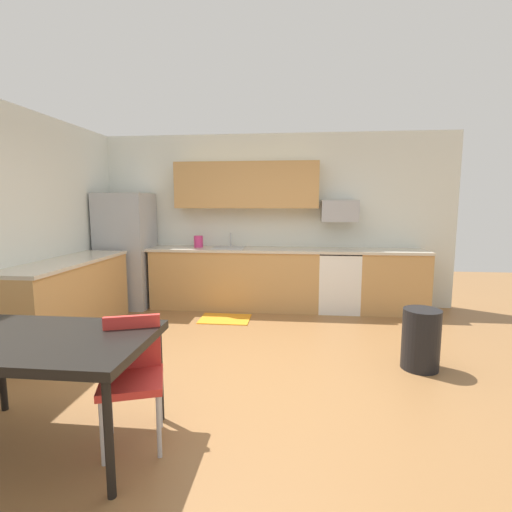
% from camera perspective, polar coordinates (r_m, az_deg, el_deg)
% --- Properties ---
extents(ground_plane, '(12.00, 12.00, 0.00)m').
position_cam_1_polar(ground_plane, '(3.89, -1.64, -16.84)').
color(ground_plane, olive).
extents(wall_back, '(5.80, 0.10, 2.70)m').
position_cam_1_polar(wall_back, '(6.18, 1.63, 5.30)').
color(wall_back, silver).
rests_on(wall_back, ground).
extents(cabinet_run_back, '(2.56, 0.60, 0.90)m').
position_cam_1_polar(cabinet_run_back, '(5.99, -3.13, -3.46)').
color(cabinet_run_back, tan).
rests_on(cabinet_run_back, ground).
extents(cabinet_run_back_right, '(0.99, 0.60, 0.90)m').
position_cam_1_polar(cabinet_run_back_right, '(6.09, 19.57, -3.73)').
color(cabinet_run_back_right, tan).
rests_on(cabinet_run_back_right, ground).
extents(cabinet_run_left, '(0.60, 2.00, 0.90)m').
position_cam_1_polar(cabinet_run_left, '(5.25, -26.21, -5.88)').
color(cabinet_run_left, tan).
rests_on(cabinet_run_left, ground).
extents(countertop_back, '(4.80, 0.64, 0.04)m').
position_cam_1_polar(countertop_back, '(5.86, 1.35, 0.95)').
color(countertop_back, beige).
rests_on(countertop_back, cabinet_run_back).
extents(countertop_left, '(0.64, 2.00, 0.04)m').
position_cam_1_polar(countertop_left, '(5.17, -26.52, -0.81)').
color(countertop_left, beige).
rests_on(countertop_left, cabinet_run_left).
extents(upper_cabinets_back, '(2.20, 0.34, 0.70)m').
position_cam_1_polar(upper_cabinets_back, '(5.99, -1.42, 10.48)').
color(upper_cabinets_back, tan).
extents(refrigerator, '(0.76, 0.70, 1.78)m').
position_cam_1_polar(refrigerator, '(6.35, -18.72, 0.78)').
color(refrigerator, '#9EA0A5').
rests_on(refrigerator, ground).
extents(oven_range, '(0.60, 0.60, 0.91)m').
position_cam_1_polar(oven_range, '(5.95, 12.11, -3.66)').
color(oven_range, white).
rests_on(oven_range, ground).
extents(microwave, '(0.54, 0.36, 0.32)m').
position_cam_1_polar(microwave, '(5.94, 12.31, 6.56)').
color(microwave, '#9EA0A5').
extents(sink_basin, '(0.48, 0.40, 0.14)m').
position_cam_1_polar(sink_basin, '(5.94, -4.06, 0.63)').
color(sink_basin, '#A5A8AD').
rests_on(sink_basin, countertop_back).
extents(sink_faucet, '(0.02, 0.02, 0.24)m').
position_cam_1_polar(sink_faucet, '(6.10, -3.78, 2.33)').
color(sink_faucet, '#B2B5BA').
rests_on(sink_faucet, countertop_back).
extents(dining_table, '(1.40, 0.90, 0.76)m').
position_cam_1_polar(dining_table, '(2.91, -29.33, -11.68)').
color(dining_table, black).
rests_on(dining_table, ground).
extents(chair_near_table, '(0.51, 0.51, 0.85)m').
position_cam_1_polar(chair_near_table, '(2.83, -17.95, -15.80)').
color(chair_near_table, red).
rests_on(chair_near_table, ground).
extents(trash_bin, '(0.36, 0.36, 0.60)m').
position_cam_1_polar(trash_bin, '(4.17, 23.35, -11.30)').
color(trash_bin, black).
rests_on(trash_bin, ground).
extents(floor_mat, '(0.70, 0.50, 0.01)m').
position_cam_1_polar(floor_mat, '(5.49, -4.64, -9.32)').
color(floor_mat, orange).
rests_on(floor_mat, ground).
extents(kettle, '(0.14, 0.14, 0.20)m').
position_cam_1_polar(kettle, '(6.08, -8.57, 2.06)').
color(kettle, '#CC3372').
rests_on(kettle, countertop_back).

